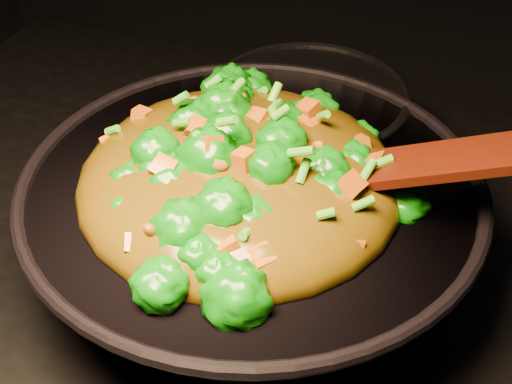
% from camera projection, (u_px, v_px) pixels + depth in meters
% --- Properties ---
extents(wok, '(0.52, 0.52, 0.12)m').
position_uv_depth(wok, '(252.00, 233.00, 0.76)').
color(wok, black).
rests_on(wok, stovetop).
extents(stir_fry, '(0.37, 0.37, 0.10)m').
position_uv_depth(stir_fry, '(239.00, 143.00, 0.68)').
color(stir_fry, '#0E7608').
rests_on(stir_fry, wok).
extents(spatula, '(0.32, 0.07, 0.14)m').
position_uv_depth(spatula, '(435.00, 162.00, 0.65)').
color(spatula, '#381708').
rests_on(spatula, wok).
extents(back_pot, '(0.24, 0.24, 0.12)m').
position_uv_depth(back_pot, '(306.00, 136.00, 0.88)').
color(back_pot, black).
rests_on(back_pot, stovetop).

